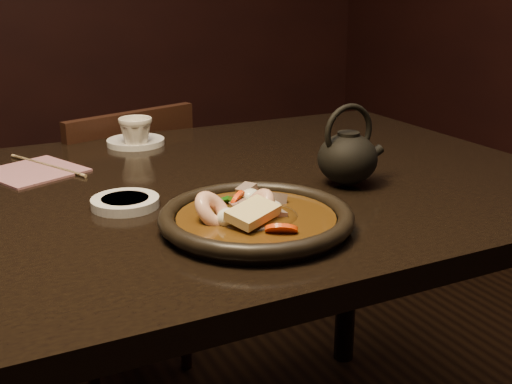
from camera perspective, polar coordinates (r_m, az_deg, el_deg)
name	(u,v)px	position (r m, az deg, el deg)	size (l,w,h in m)	color
table	(140,235)	(1.16, -10.31, -3.82)	(1.60, 0.90, 0.75)	black
chair	(117,238)	(1.80, -12.28, -4.01)	(0.47, 0.47, 0.80)	black
plate	(256,219)	(0.96, 0.01, -2.40)	(0.30, 0.30, 0.03)	black
stirfry	(253,214)	(0.97, -0.28, -1.99)	(0.18, 0.21, 0.07)	#3E240B
soy_dish	(125,202)	(1.08, -11.55, -0.91)	(0.11, 0.11, 0.02)	silver
saucer_right	(136,142)	(1.48, -10.64, 4.40)	(0.13, 0.13, 0.01)	silver
tea_cup	(136,132)	(1.44, -10.63, 5.26)	(0.07, 0.07, 0.07)	silver
chopsticks	(47,165)	(1.35, -18.08, 2.27)	(0.11, 0.22, 0.01)	#A0835B
napkin	(34,171)	(1.32, -19.17, 1.75)	(0.16, 0.16, 0.00)	#925A61
teapot	(348,156)	(1.17, 8.17, 3.21)	(0.13, 0.11, 0.15)	black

